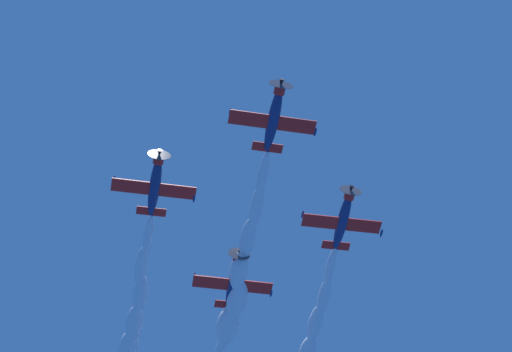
% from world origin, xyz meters
% --- Properties ---
extents(airplane_lead, '(10.03, 8.98, 3.12)m').
position_xyz_m(airplane_lead, '(0.26, -0.42, 76.26)').
color(airplane_lead, navy).
extents(airplane_left_wingman, '(10.02, 9.00, 3.10)m').
position_xyz_m(airplane_left_wingman, '(-12.54, -9.94, 77.69)').
color(airplane_left_wingman, navy).
extents(airplane_right_wingman, '(10.03, 8.98, 3.17)m').
position_xyz_m(airplane_right_wingman, '(10.15, -13.46, 77.25)').
color(airplane_right_wingman, navy).
extents(airplane_slot_tail, '(10.06, 8.99, 3.02)m').
position_xyz_m(airplane_slot_tail, '(-2.92, -22.04, 76.42)').
color(airplane_slot_tail, navy).
extents(smoke_trail_lead, '(6.44, 27.16, 2.93)m').
position_xyz_m(smoke_trail_lead, '(-3.56, -22.12, 76.31)').
color(smoke_trail_lead, white).
extents(smoke_trail_right_wingman, '(6.76, 26.93, 2.95)m').
position_xyz_m(smoke_trail_right_wingman, '(6.35, -35.03, 77.35)').
color(smoke_trail_right_wingman, white).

